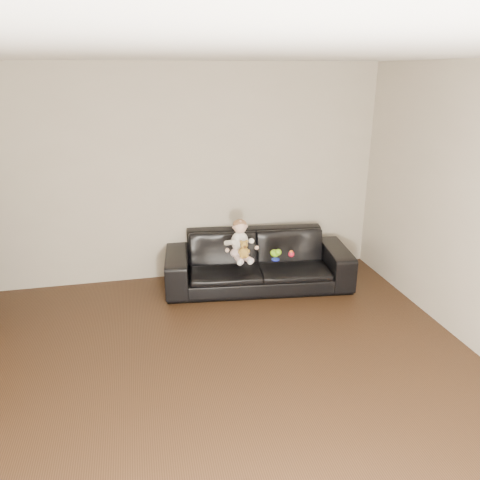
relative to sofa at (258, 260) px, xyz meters
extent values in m
plane|color=#362213|center=(-0.87, -2.25, -0.32)|extent=(5.50, 5.50, 0.00)
plane|color=#B8AE9A|center=(-0.87, -2.25, 2.28)|extent=(5.50, 5.50, 0.00)
plane|color=#B8AE9A|center=(-0.87, 0.50, 0.98)|extent=(5.00, 0.00, 5.00)
imported|color=black|center=(0.00, 0.00, 0.00)|extent=(2.30, 1.11, 0.65)
ellipsoid|color=#FAD3D5|center=(-0.24, -0.11, 0.16)|extent=(0.27, 0.24, 0.13)
ellipsoid|color=white|center=(-0.24, -0.09, 0.30)|extent=(0.23, 0.20, 0.24)
sphere|color=beige|center=(-0.24, -0.11, 0.49)|extent=(0.18, 0.18, 0.16)
ellipsoid|color=#8C603F|center=(-0.24, -0.10, 0.51)|extent=(0.19, 0.19, 0.11)
cylinder|color=#FAD3D5|center=(-0.29, -0.26, 0.15)|extent=(0.10, 0.20, 0.08)
cylinder|color=#FAD3D5|center=(-0.20, -0.26, 0.15)|extent=(0.10, 0.20, 0.08)
sphere|color=white|center=(-0.30, -0.36, 0.15)|extent=(0.08, 0.08, 0.07)
sphere|color=white|center=(-0.19, -0.36, 0.15)|extent=(0.08, 0.08, 0.07)
cylinder|color=white|center=(-0.37, -0.14, 0.31)|extent=(0.09, 0.17, 0.11)
cylinder|color=white|center=(-0.12, -0.14, 0.31)|extent=(0.09, 0.17, 0.11)
ellipsoid|color=#A87F30|center=(-0.23, -0.26, 0.23)|extent=(0.14, 0.13, 0.13)
sphere|color=#A87F30|center=(-0.23, -0.27, 0.32)|extent=(0.11, 0.11, 0.09)
sphere|color=#A87F30|center=(-0.27, -0.26, 0.36)|extent=(0.04, 0.04, 0.03)
sphere|color=#A87F30|center=(-0.20, -0.26, 0.36)|extent=(0.04, 0.04, 0.03)
sphere|color=#593819|center=(-0.23, -0.31, 0.31)|extent=(0.04, 0.04, 0.03)
ellipsoid|color=#7ED719|center=(0.16, -0.17, 0.15)|extent=(0.13, 0.15, 0.09)
sphere|color=red|center=(0.35, -0.22, 0.14)|extent=(0.10, 0.10, 0.07)
cylinder|color=#1925CB|center=(0.14, -0.27, 0.11)|extent=(0.10, 0.10, 0.01)
camera|label=1|loc=(-1.36, -5.08, 2.18)|focal=35.00mm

